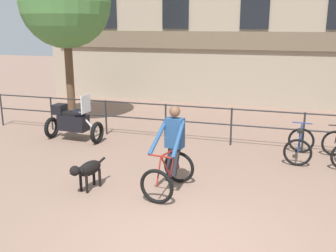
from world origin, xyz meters
TOP-DOWN VIEW (x-y plane):
  - ground_plane at (0.00, 0.00)m, footprint 60.00×60.00m
  - canal_railing at (-0.00, 5.20)m, footprint 15.05×0.05m
  - cyclist_with_bike at (-0.72, 1.85)m, footprint 0.81×1.24m
  - dog at (-2.32, 1.35)m, footprint 0.40×1.00m
  - parked_motorcycle at (-4.37, 4.33)m, footprint 1.68×0.73m
  - parked_bicycle_near_lamp at (1.78, 4.54)m, footprint 0.77×1.17m
  - tree_canalside_left at (-5.47, 6.15)m, footprint 2.86×2.86m

SIDE VIEW (x-z plane):
  - ground_plane at x=0.00m, z-range 0.00..0.00m
  - parked_bicycle_near_lamp at x=1.78m, z-range -0.07..0.79m
  - dog at x=-2.32m, z-range 0.12..0.75m
  - parked_motorcycle at x=-4.37m, z-range -0.11..1.24m
  - canal_railing at x=0.00m, z-range 0.18..1.23m
  - cyclist_with_bike at x=-0.72m, z-range -0.09..1.61m
  - tree_canalside_left at x=-5.47m, z-range 1.21..6.55m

